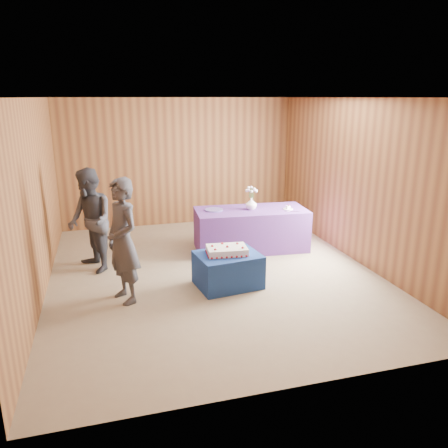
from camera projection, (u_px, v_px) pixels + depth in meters
name	position (u px, v px, depth m)	size (l,w,h in m)	color
ground	(213.00, 273.00, 6.99)	(6.00, 6.00, 0.00)	#86775C
room_shell	(212.00, 160.00, 6.48)	(5.04, 6.04, 2.72)	brown
cake_table	(228.00, 270.00, 6.45)	(0.90, 0.70, 0.50)	navy
serving_table	(251.00, 229.00, 7.99)	(2.00, 0.90, 0.75)	#582E7F
sheet_cake	(227.00, 250.00, 6.38)	(0.64, 0.47, 0.14)	white
vase	(251.00, 204.00, 7.87)	(0.20, 0.20, 0.21)	white
flower_spray	(251.00, 190.00, 7.80)	(0.23, 0.22, 0.17)	#245C2A
platter	(214.00, 210.00, 7.83)	(0.32, 0.32, 0.02)	#5C4F9F
plate	(288.00, 209.00, 7.90)	(0.18, 0.18, 0.01)	white
cake_slice	(288.00, 207.00, 7.89)	(0.07, 0.07, 0.08)	white
knife	(292.00, 211.00, 7.75)	(0.26, 0.02, 0.00)	#B6B5BA
guest_left	(123.00, 241.00, 5.82)	(0.62, 0.41, 1.71)	#373841
guest_right	(90.00, 221.00, 6.87)	(0.81, 0.63, 1.66)	#32333C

